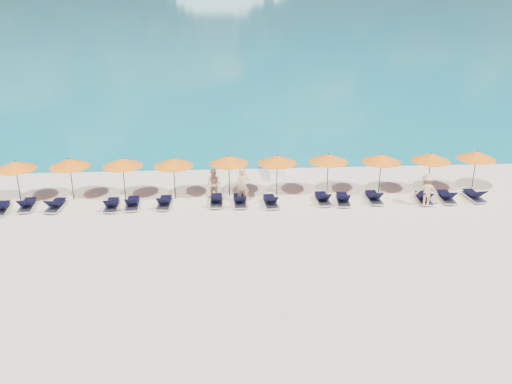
{
  "coord_description": "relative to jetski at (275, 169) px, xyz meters",
  "views": [
    {
      "loc": [
        -1.57,
        -22.57,
        11.07
      ],
      "look_at": [
        0.0,
        3.0,
        1.2
      ],
      "focal_mm": 40.0,
      "sensor_mm": 36.0,
      "label": 1
    }
  ],
  "objects": [
    {
      "name": "lounger_10",
      "position": [
        3.1,
        -4.65,
        -0.1
      ],
      "size": [
        0.77,
        1.75,
        0.66
      ],
      "rotation": [
        0.0,
        0.0,
        -0.09
      ],
      "color": "silver",
      "rests_on": "ground"
    },
    {
      "name": "umbrella_8",
      "position": [
        7.93,
        -3.47,
        1.68
      ],
      "size": [
        2.1,
        2.1,
        2.28
      ],
      "color": "black",
      "rests_on": "ground"
    },
    {
      "name": "headland_small",
      "position": [
        -151.45,
        551.13,
        -35.34
      ],
      "size": [
        162.0,
        126.0,
        85.5
      ],
      "color": "black",
      "rests_on": "ground"
    },
    {
      "name": "umbrella_3",
      "position": [
        -5.54,
        -3.49,
        1.68
      ],
      "size": [
        2.1,
        2.1,
        2.28
      ],
      "color": "black",
      "rests_on": "ground"
    },
    {
      "name": "lounger_14",
      "position": [
        10.03,
        -4.57,
        -0.1
      ],
      "size": [
        0.77,
        1.75,
        0.66
      ],
      "rotation": [
        0.0,
        0.0,
        0.09
      ],
      "color": "silver",
      "rests_on": "ground"
    },
    {
      "name": "lounger_6",
      "position": [
        -3.38,
        -4.43,
        -0.1
      ],
      "size": [
        0.63,
        1.7,
        0.66
      ],
      "rotation": [
        0.0,
        0.0,
        -0.01
      ],
      "color": "silver",
      "rests_on": "ground"
    },
    {
      "name": "ground",
      "position": [
        -1.45,
        -8.87,
        -0.34
      ],
      "size": [
        1400.0,
        1400.0,
        0.0
      ],
      "primitive_type": "plane",
      "color": "beige"
    },
    {
      "name": "lounger_0",
      "position": [
        -14.0,
        -4.79,
        -0.1
      ],
      "size": [
        0.77,
        1.75,
        0.66
      ],
      "rotation": [
        0.0,
        0.0,
        0.09
      ],
      "color": "silver",
      "rests_on": "ground"
    },
    {
      "name": "lounger_5",
      "position": [
        -6.01,
        -4.53,
        -0.1
      ],
      "size": [
        0.72,
        1.73,
        0.66
      ],
      "rotation": [
        0.0,
        0.0,
        -0.06
      ],
      "color": "silver",
      "rests_on": "ground"
    },
    {
      "name": "umbrella_6",
      "position": [
        2.51,
        -3.28,
        1.68
      ],
      "size": [
        2.1,
        2.1,
        2.28
      ],
      "color": "black",
      "rests_on": "ground"
    },
    {
      "name": "lounger_4",
      "position": [
        -7.61,
        -4.55,
        -0.1
      ],
      "size": [
        0.66,
        1.72,
        0.66
      ],
      "rotation": [
        0.0,
        0.0,
        0.03
      ],
      "color": "silver",
      "rests_on": "ground"
    },
    {
      "name": "jetski",
      "position": [
        0.0,
        0.0,
        0.0
      ],
      "size": [
        1.03,
        2.36,
        0.82
      ],
      "rotation": [
        0.0,
        0.0,
        0.07
      ],
      "color": "white",
      "rests_on": "ground"
    },
    {
      "name": "umbrella_4",
      "position": [
        -2.7,
        -3.27,
        1.68
      ],
      "size": [
        2.1,
        2.1,
        2.28
      ],
      "color": "black",
      "rests_on": "ground"
    },
    {
      "name": "beachgoer_c",
      "position": [
        7.2,
        -5.31,
        0.53
      ],
      "size": [
        1.22,
        0.77,
        1.74
      ],
      "primitive_type": "imported",
      "rotation": [
        0.0,
        0.0,
        2.91
      ],
      "color": "tan",
      "rests_on": "ground"
    },
    {
      "name": "lounger_3",
      "position": [
        -8.61,
        -4.67,
        -0.1
      ],
      "size": [
        0.65,
        1.71,
        0.66
      ],
      "rotation": [
        0.0,
        0.0,
        0.02
      ],
      "color": "silver",
      "rests_on": "ground"
    },
    {
      "name": "lounger_9",
      "position": [
        2.08,
        -4.48,
        -0.1
      ],
      "size": [
        0.7,
        1.73,
        0.66
      ],
      "rotation": [
        0.0,
        0.0,
        0.05
      ],
      "color": "silver",
      "rests_on": "ground"
    },
    {
      "name": "umbrella_0",
      "position": [
        -13.46,
        -3.5,
        1.68
      ],
      "size": [
        2.1,
        2.1,
        2.28
      ],
      "color": "black",
      "rests_on": "ground"
    },
    {
      "name": "lounger_11",
      "position": [
        4.75,
        -4.48,
        -0.1
      ],
      "size": [
        0.64,
        1.71,
        0.66
      ],
      "rotation": [
        0.0,
        0.0,
        0.01
      ],
      "color": "silver",
      "rests_on": "ground"
    },
    {
      "name": "umbrella_5",
      "position": [
        -0.19,
        -3.38,
        1.68
      ],
      "size": [
        2.1,
        2.1,
        2.28
      ],
      "color": "black",
      "rests_on": "ground"
    },
    {
      "name": "lounger_2",
      "position": [
        -11.41,
        -4.55,
        -0.1
      ],
      "size": [
        0.78,
        1.75,
        0.66
      ],
      "rotation": [
        0.0,
        0.0,
        -0.1
      ],
      "color": "silver",
      "rests_on": "ground"
    },
    {
      "name": "lounger_13",
      "position": [
        8.53,
        -4.63,
        -0.1
      ],
      "size": [
        0.7,
        1.73,
        0.66
      ],
      "rotation": [
        0.0,
        0.0,
        -0.05
      ],
      "color": "silver",
      "rests_on": "ground"
    },
    {
      "name": "umbrella_9",
      "position": [
        10.46,
        -3.28,
        1.68
      ],
      "size": [
        2.1,
        2.1,
        2.28
      ],
      "color": "black",
      "rests_on": "ground"
    },
    {
      "name": "lounger_1",
      "position": [
        -12.84,
        -4.42,
        -0.1
      ],
      "size": [
        0.71,
        1.73,
        0.66
      ],
      "rotation": [
        0.0,
        0.0,
        0.05
      ],
      "color": "silver",
      "rests_on": "ground"
    },
    {
      "name": "lounger_7",
      "position": [
        -2.18,
        -4.53,
        -0.1
      ],
      "size": [
        0.69,
        1.73,
        0.66
      ],
      "rotation": [
        0.0,
        0.0,
        0.04
      ],
      "color": "silver",
      "rests_on": "ground"
    },
    {
      "name": "lounger_12",
      "position": [
        7.3,
        -4.7,
        -0.1
      ],
      "size": [
        0.76,
        1.75,
        0.66
      ],
      "rotation": [
        0.0,
        0.0,
        -0.08
      ],
      "color": "silver",
      "rests_on": "ground"
    },
    {
      "name": "umbrella_2",
      "position": [
        -8.14,
        -3.35,
        1.68
      ],
      "size": [
        2.1,
        2.1,
        2.28
      ],
      "color": "black",
      "rests_on": "ground"
    },
    {
      "name": "umbrella_7",
      "position": [
        5.27,
        -3.49,
        1.68
      ],
      "size": [
        2.1,
        2.1,
        2.28
      ],
      "color": "black",
      "rests_on": "ground"
    },
    {
      "name": "beachgoer_b",
      "position": [
        -3.5,
        -3.66,
        0.47
      ],
      "size": [
        0.91,
        0.77,
        1.62
      ],
      "primitive_type": "imported",
      "rotation": [
        0.0,
        0.0,
        -0.48
      ],
      "color": "tan",
      "rests_on": "ground"
    },
    {
      "name": "umbrella_1",
      "position": [
        -10.83,
        -3.27,
        1.68
      ],
      "size": [
        2.1,
        2.1,
        2.28
      ],
      "color": "black",
      "rests_on": "ground"
    },
    {
      "name": "lounger_8",
      "position": [
        -0.63,
        -4.7,
        -0.1
      ],
      "size": [
        0.74,
        1.74,
        0.66
      ],
      "rotation": [
        0.0,
        0.0,
        0.07
      ],
      "color": "silver",
      "rests_on": "ground"
    },
    {
      "name": "beachgoer_a",
      "position": [
        -2.03,
        -4.21,
        0.58
      ],
      "size": [
        0.68,
        0.45,
        1.84
      ],
      "primitive_type": "imported",
      "rotation": [
        0.0,
        0.0,
        0.01
      ],
      "color": "tan",
      "rests_on": "ground"
    }
  ]
}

